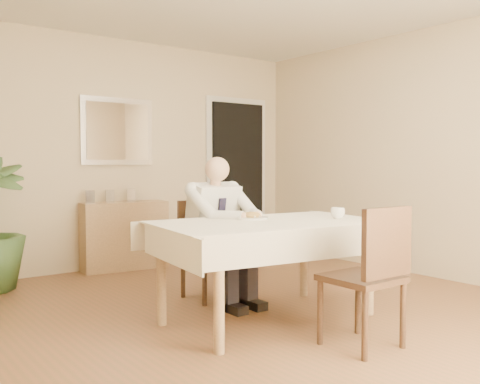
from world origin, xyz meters
TOP-DOWN VIEW (x-y plane):
  - room at (0.00, 0.00)m, footprint 5.00×5.02m
  - doorway at (1.55, 2.46)m, footprint 0.96×0.07m
  - mirror at (-0.14, 2.47)m, footprint 0.86×0.04m
  - dining_table at (-0.10, -0.15)m, footprint 1.85×1.25m
  - chair_far at (-0.10, 0.73)m, footprint 0.45×0.45m
  - chair_near at (-0.00, -1.05)m, footprint 0.44×0.44m
  - seated_man at (-0.10, 0.44)m, footprint 0.48×0.72m
  - plate at (-0.10, 0.06)m, footprint 0.26×0.26m
  - food at (-0.10, 0.06)m, footprint 0.14×0.14m
  - knife at (-0.06, 0.00)m, footprint 0.01×0.13m
  - fork at (-0.14, 0.00)m, footprint 0.01×0.13m
  - coffee_mug at (0.46, -0.33)m, footprint 0.14×0.14m
  - sideboard at (-0.14, 2.32)m, footprint 0.97×0.41m
  - photo_frame_left at (-0.52, 2.35)m, footprint 0.10×0.02m
  - photo_frame_center at (-0.30, 2.34)m, footprint 0.10×0.02m
  - photo_frame_right at (-0.03, 2.38)m, footprint 0.10×0.02m

SIDE VIEW (x-z plane):
  - sideboard at x=-0.14m, z-range 0.00..0.76m
  - chair_far at x=-0.10m, z-range 0.05..0.91m
  - chair_near at x=0.00m, z-range 0.06..0.98m
  - dining_table at x=-0.10m, z-range 0.29..1.04m
  - seated_man at x=-0.10m, z-range 0.07..1.31m
  - plate at x=-0.10m, z-range 0.75..0.77m
  - knife at x=-0.06m, z-range 0.77..0.78m
  - fork at x=-0.14m, z-range 0.77..0.78m
  - food at x=-0.10m, z-range 0.76..0.81m
  - coffee_mug at x=0.46m, z-range 0.75..0.84m
  - photo_frame_left at x=-0.52m, z-range 0.76..0.90m
  - photo_frame_center at x=-0.30m, z-range 0.76..0.90m
  - photo_frame_right at x=-0.03m, z-range 0.76..0.90m
  - doorway at x=1.55m, z-range -0.05..2.05m
  - room at x=0.00m, z-range 0.00..2.60m
  - mirror at x=-0.14m, z-range 1.17..1.93m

